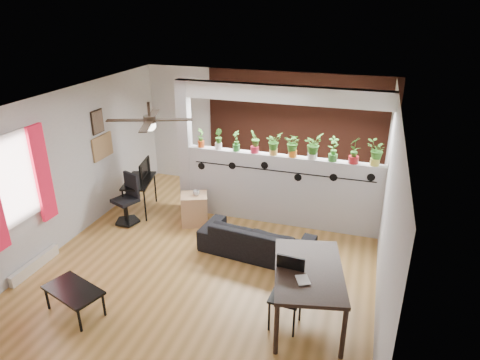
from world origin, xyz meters
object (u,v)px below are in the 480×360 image
object	(u,v)px
cup	(196,193)
computer_desk	(139,183)
potted_plant_2	(236,140)
office_chair	(128,202)
potted_plant_6	(313,146)
coffee_table	(73,292)
potted_plant_1	(218,138)
sofa	(257,239)
cube_shelf	(195,209)
potted_plant_4	(274,143)
potted_plant_7	(333,148)
potted_plant_9	(376,152)
folding_chair	(288,286)
potted_plant_5	(293,145)
dining_table	(308,274)
potted_plant_3	(255,141)
potted_plant_8	(355,149)
ceiling_fan	(150,122)
potted_plant_0	(201,137)

from	to	relation	value
cup	computer_desk	bearing A→B (deg)	173.63
potted_plant_2	office_chair	distance (m)	2.35
potted_plant_6	coffee_table	world-z (taller)	potted_plant_6
potted_plant_1	sofa	size ratio (longest dim) A/B	0.21
sofa	cube_shelf	size ratio (longest dim) A/B	3.03
potted_plant_4	sofa	world-z (taller)	potted_plant_4
potted_plant_7	cup	distance (m)	2.60
potted_plant_9	folding_chair	xyz separation A→B (m)	(-0.90, -2.64, -1.02)
potted_plant_5	potted_plant_7	xyz separation A→B (m)	(0.70, 0.00, 0.01)
potted_plant_2	dining_table	distance (m)	3.19
sofa	office_chair	size ratio (longest dim) A/B	1.88
potted_plant_3	cube_shelf	xyz separation A→B (m)	(-1.01, -0.53, -1.28)
potted_plant_1	sofa	xyz separation A→B (m)	(1.08, -1.18, -1.29)
office_chair	potted_plant_7	bearing A→B (deg)	13.44
potted_plant_4	potted_plant_7	world-z (taller)	potted_plant_7
potted_plant_3	potted_plant_9	size ratio (longest dim) A/B	0.96
potted_plant_8	office_chair	world-z (taller)	potted_plant_8
dining_table	cup	bearing A→B (deg)	140.60
ceiling_fan	computer_desk	distance (m)	2.50
cube_shelf	coffee_table	size ratio (longest dim) A/B	0.64
potted_plant_7	potted_plant_8	world-z (taller)	potted_plant_8
cup	computer_desk	distance (m)	1.29
sofa	folding_chair	bearing A→B (deg)	125.68
potted_plant_0	potted_plant_2	size ratio (longest dim) A/B	0.98
potted_plant_2	sofa	distance (m)	1.90
cube_shelf	dining_table	distance (m)	3.16
folding_chair	dining_table	bearing A→B (deg)	32.19
potted_plant_6	coffee_table	bearing A→B (deg)	-128.09
potted_plant_5	folding_chair	distance (m)	2.87
potted_plant_4	potted_plant_2	bearing A→B (deg)	-180.00
potted_plant_1	dining_table	world-z (taller)	potted_plant_1
office_chair	coffee_table	bearing A→B (deg)	-75.19
potted_plant_2	potted_plant_5	distance (m)	1.05
potted_plant_6	cup	bearing A→B (deg)	-165.22
potted_plant_8	potted_plant_1	bearing A→B (deg)	180.00
potted_plant_5	potted_plant_9	distance (m)	1.40
potted_plant_8	potted_plant_5	bearing A→B (deg)	180.00
computer_desk	cube_shelf	bearing A→B (deg)	-6.62
potted_plant_1	potted_plant_7	distance (m)	2.11
potted_plant_1	potted_plant_5	distance (m)	1.40
potted_plant_0	potted_plant_6	distance (m)	2.11
cup	dining_table	size ratio (longest dim) A/B	0.08
potted_plant_7	office_chair	world-z (taller)	potted_plant_7
potted_plant_2	potted_plant_6	distance (m)	1.40
sofa	office_chair	bearing A→B (deg)	-0.53
cup	dining_table	world-z (taller)	dining_table
potted_plant_1	potted_plant_6	size ratio (longest dim) A/B	0.84
coffee_table	ceiling_fan	bearing A→B (deg)	72.33
potted_plant_3	potted_plant_5	xyz separation A→B (m)	(0.70, 0.00, -0.00)
sofa	potted_plant_1	bearing A→B (deg)	-41.04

